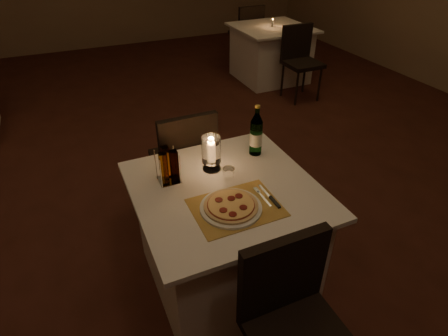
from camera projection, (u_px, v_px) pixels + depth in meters
name	position (u px, v px, depth m)	size (l,w,h in m)	color
floor	(192.00, 206.00, 3.11)	(8.00, 10.00, 0.02)	#481F17
main_table	(225.00, 236.00, 2.28)	(1.00, 1.00, 0.74)	white
chair_near	(292.00, 312.00, 1.64)	(0.42, 0.42, 0.90)	black
chair_far	(185.00, 155.00, 2.72)	(0.42, 0.42, 0.90)	black
placemat	(236.00, 208.00, 1.93)	(0.45, 0.34, 0.00)	#BE9141
plate	(231.00, 208.00, 1.92)	(0.32, 0.32, 0.01)	white
pizza	(231.00, 205.00, 1.91)	(0.28, 0.28, 0.02)	#D8B77F
fork	(261.00, 195.00, 2.01)	(0.02, 0.18, 0.00)	silver
knife	(273.00, 200.00, 1.97)	(0.02, 0.22, 0.01)	black
tumbler	(229.00, 174.00, 2.13)	(0.07, 0.07, 0.07)	white
water_bottle	(256.00, 135.00, 2.31)	(0.08, 0.08, 0.33)	#519751
hurricane_candle	(211.00, 151.00, 2.16)	(0.11, 0.11, 0.22)	white
cruet_caddy	(168.00, 167.00, 2.07)	(0.12, 0.12, 0.21)	white
neighbor_table_right	(270.00, 53.00, 5.35)	(1.00, 1.00, 0.74)	white
neighbor_chair_ra	(300.00, 55.00, 4.71)	(0.42, 0.42, 0.90)	black
neighbor_chair_rb	(248.00, 29.00, 5.79)	(0.42, 0.42, 0.90)	black
neighbor_candle_right	(272.00, 23.00, 5.12)	(0.03, 0.03, 0.11)	white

